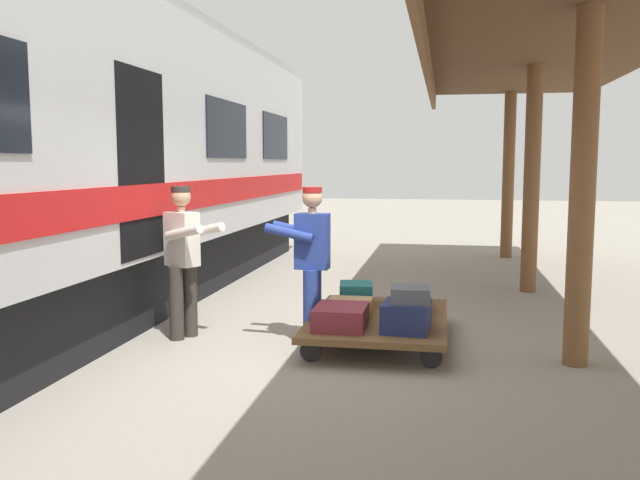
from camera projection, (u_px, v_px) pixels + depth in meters
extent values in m
plane|color=gray|center=(338.00, 352.00, 6.96)|extent=(60.00, 60.00, 0.00)
cylinder|color=brown|center=(508.00, 176.00, 13.79)|extent=(0.24, 0.24, 3.40)
cylinder|color=brown|center=(532.00, 180.00, 10.06)|extent=(0.24, 0.24, 3.40)
cylinder|color=brown|center=(583.00, 190.00, 6.34)|extent=(0.24, 0.24, 3.40)
cube|color=brown|center=(420.00, 28.00, 6.44)|extent=(0.08, 16.06, 0.30)
cube|color=silver|center=(14.00, 127.00, 7.35)|extent=(3.00, 16.36, 2.90)
cube|color=black|center=(22.00, 297.00, 7.56)|extent=(2.55, 15.54, 0.90)
cube|color=red|center=(144.00, 201.00, 7.16)|extent=(0.03, 16.03, 0.36)
cube|color=black|center=(276.00, 137.00, 12.65)|extent=(0.02, 1.80, 0.84)
cube|color=black|center=(228.00, 129.00, 9.86)|extent=(0.02, 1.80, 0.84)
cube|color=black|center=(138.00, 164.00, 7.13)|extent=(0.12, 1.10, 2.00)
cube|color=brown|center=(379.00, 319.00, 7.34)|extent=(1.47, 2.14, 0.07)
cylinder|color=black|center=(431.00, 357.00, 6.41)|extent=(0.22, 0.05, 0.22)
cylinder|color=black|center=(311.00, 351.00, 6.63)|extent=(0.22, 0.05, 0.22)
cylinder|color=black|center=(434.00, 317.00, 8.09)|extent=(0.22, 0.05, 0.22)
cylinder|color=black|center=(338.00, 313.00, 8.30)|extent=(0.22, 0.05, 0.22)
cube|color=#1E666B|center=(356.00, 294.00, 7.96)|extent=(0.44, 0.51, 0.25)
cube|color=brown|center=(409.00, 310.00, 7.27)|extent=(0.46, 0.64, 0.16)
cube|color=maroon|center=(341.00, 317.00, 6.81)|extent=(0.52, 0.61, 0.23)
cube|color=navy|center=(406.00, 317.00, 6.68)|extent=(0.49, 0.55, 0.29)
cube|color=tan|center=(349.00, 308.00, 7.39)|extent=(0.48, 0.59, 0.16)
cube|color=#AD231E|center=(412.00, 299.00, 7.84)|extent=(0.46, 0.66, 0.18)
cube|color=#4C515B|center=(410.00, 294.00, 6.66)|extent=(0.40, 0.43, 0.16)
cylinder|color=navy|center=(314.00, 304.00, 7.39)|extent=(0.16, 0.16, 0.82)
cylinder|color=navy|center=(310.00, 308.00, 7.19)|extent=(0.16, 0.16, 0.82)
cube|color=navy|center=(312.00, 241.00, 7.21)|extent=(0.36, 0.22, 0.60)
cylinder|color=tan|center=(312.00, 211.00, 7.17)|extent=(0.09, 0.09, 0.06)
sphere|color=tan|center=(312.00, 198.00, 7.15)|extent=(0.22, 0.22, 0.22)
cylinder|color=#A51919|center=(312.00, 190.00, 7.14)|extent=(0.21, 0.21, 0.06)
cylinder|color=navy|center=(296.00, 230.00, 7.39)|extent=(0.53, 0.11, 0.21)
cylinder|color=navy|center=(289.00, 233.00, 7.08)|extent=(0.53, 0.11, 0.21)
cylinder|color=#332D28|center=(176.00, 303.00, 7.42)|extent=(0.16, 0.16, 0.82)
cylinder|color=#332D28|center=(190.00, 300.00, 7.57)|extent=(0.16, 0.16, 0.82)
cube|color=silver|center=(182.00, 239.00, 7.41)|extent=(0.42, 0.36, 0.60)
cylinder|color=tan|center=(181.00, 209.00, 7.37)|extent=(0.09, 0.09, 0.06)
sphere|color=tan|center=(181.00, 197.00, 7.36)|extent=(0.22, 0.22, 0.22)
cylinder|color=#332D28|center=(181.00, 189.00, 7.35)|extent=(0.21, 0.21, 0.06)
cylinder|color=silver|center=(184.00, 232.00, 7.14)|extent=(0.52, 0.33, 0.21)
cylinder|color=silver|center=(206.00, 230.00, 7.39)|extent=(0.52, 0.33, 0.21)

